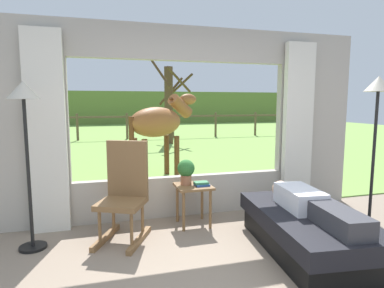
% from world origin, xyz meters
% --- Properties ---
extents(back_wall_with_window, '(5.20, 0.12, 2.55)m').
position_xyz_m(back_wall_with_window, '(0.00, 2.26, 1.25)').
color(back_wall_with_window, '#ADA599').
rests_on(back_wall_with_window, ground_plane).
extents(curtain_panel_left, '(0.44, 0.10, 2.40)m').
position_xyz_m(curtain_panel_left, '(-1.69, 2.12, 1.20)').
color(curtain_panel_left, silver).
rests_on(curtain_panel_left, ground_plane).
extents(curtain_panel_right, '(0.44, 0.10, 2.40)m').
position_xyz_m(curtain_panel_right, '(1.69, 2.12, 1.20)').
color(curtain_panel_right, silver).
rests_on(curtain_panel_right, ground_plane).
extents(outdoor_pasture_lawn, '(36.00, 21.68, 0.02)m').
position_xyz_m(outdoor_pasture_lawn, '(0.00, 13.16, 0.01)').
color(outdoor_pasture_lawn, '#759E47').
rests_on(outdoor_pasture_lawn, ground_plane).
extents(distant_hill_ridge, '(36.00, 2.00, 2.40)m').
position_xyz_m(distant_hill_ridge, '(0.00, 23.00, 1.20)').
color(distant_hill_ridge, olive).
rests_on(distant_hill_ridge, ground_plane).
extents(recliner_sofa, '(1.08, 1.79, 0.42)m').
position_xyz_m(recliner_sofa, '(0.97, 0.80, 0.22)').
color(recliner_sofa, black).
rests_on(recliner_sofa, ground_plane).
extents(reclining_person, '(0.40, 1.44, 0.22)m').
position_xyz_m(reclining_person, '(0.97, 0.75, 0.52)').
color(reclining_person, silver).
rests_on(reclining_person, recliner_sofa).
extents(rocking_chair, '(0.71, 0.81, 1.12)m').
position_xyz_m(rocking_chair, '(-0.84, 1.67, 0.55)').
color(rocking_chair, brown).
rests_on(rocking_chair, ground_plane).
extents(side_table, '(0.44, 0.44, 0.52)m').
position_xyz_m(side_table, '(0.03, 1.84, 0.43)').
color(side_table, brown).
rests_on(side_table, ground_plane).
extents(potted_plant, '(0.22, 0.22, 0.32)m').
position_xyz_m(potted_plant, '(-0.05, 1.90, 0.70)').
color(potted_plant, '#9E6042').
rests_on(potted_plant, side_table).
extents(book_stack, '(0.19, 0.15, 0.05)m').
position_xyz_m(book_stack, '(0.12, 1.79, 0.54)').
color(book_stack, '#23478C').
rests_on(book_stack, side_table).
extents(floor_lamp_left, '(0.32, 0.32, 1.77)m').
position_xyz_m(floor_lamp_left, '(-1.82, 1.65, 1.43)').
color(floor_lamp_left, black).
rests_on(floor_lamp_left, ground_plane).
extents(floor_lamp_right, '(0.32, 0.32, 1.86)m').
position_xyz_m(floor_lamp_right, '(2.08, 1.12, 1.51)').
color(floor_lamp_right, black).
rests_on(floor_lamp_right, ground_plane).
extents(horse, '(1.73, 1.23, 1.73)m').
position_xyz_m(horse, '(0.07, 4.50, 1.16)').
color(horse, brown).
rests_on(horse, outdoor_pasture_lawn).
extents(pasture_tree, '(1.59, 1.75, 3.19)m').
position_xyz_m(pasture_tree, '(1.44, 10.08, 1.57)').
color(pasture_tree, '#4C3823').
rests_on(pasture_tree, outdoor_pasture_lawn).
extents(pasture_fence_line, '(16.10, 0.10, 1.10)m').
position_xyz_m(pasture_fence_line, '(0.00, 12.02, 0.74)').
color(pasture_fence_line, brown).
rests_on(pasture_fence_line, outdoor_pasture_lawn).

